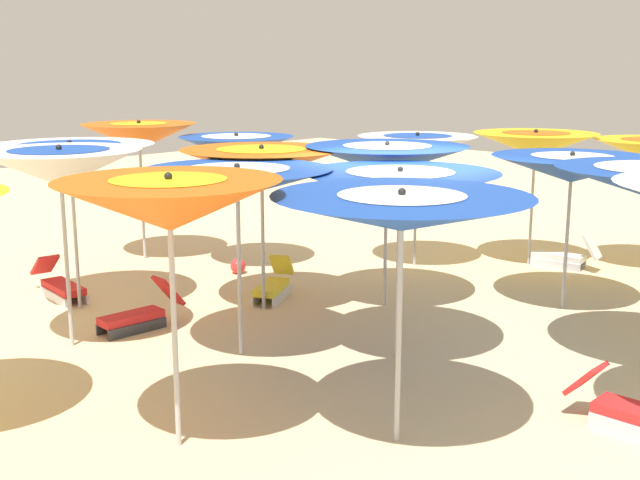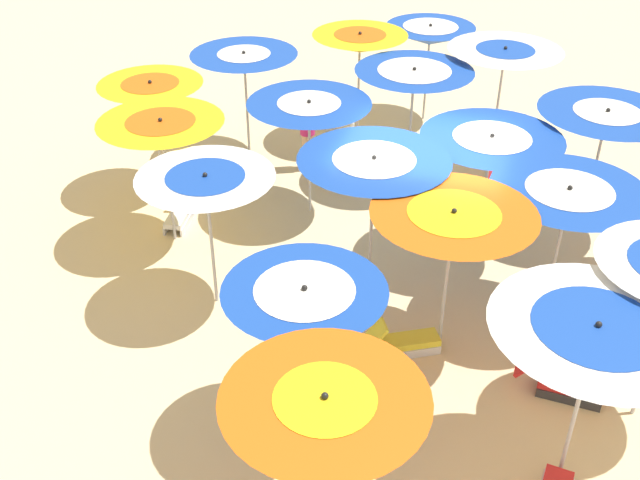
# 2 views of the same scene
# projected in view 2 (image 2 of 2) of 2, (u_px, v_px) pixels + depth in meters

# --- Properties ---
(ground) EXTENTS (40.17, 40.17, 0.04)m
(ground) POSITION_uv_depth(u_px,v_px,m) (415.00, 262.00, 12.82)
(ground) COLOR beige
(beach_umbrella_2) EXTENTS (2.29, 2.29, 2.35)m
(beach_umbrella_2) POSITION_uv_depth(u_px,v_px,m) (606.00, 120.00, 12.48)
(beach_umbrella_2) COLOR #B2B2B7
(beach_umbrella_2) RESTS_ON ground
(beach_umbrella_3) EXTENTS (2.24, 2.24, 2.46)m
(beach_umbrella_3) POSITION_uv_depth(u_px,v_px,m) (504.00, 58.00, 14.68)
(beach_umbrella_3) COLOR #B2B2B7
(beach_umbrella_3) RESTS_ON ground
(beach_umbrella_4) EXTENTS (1.97, 1.97, 2.24)m
(beach_umbrella_4) POSITION_uv_depth(u_px,v_px,m) (430.00, 35.00, 16.54)
(beach_umbrella_4) COLOR #B2B2B7
(beach_umbrella_4) RESTS_ON ground
(beach_umbrella_6) EXTENTS (2.19, 2.19, 2.29)m
(beach_umbrella_6) POSITION_uv_depth(u_px,v_px,m) (568.00, 199.00, 10.45)
(beach_umbrella_6) COLOR #B2B2B7
(beach_umbrella_6) RESTS_ON ground
(beach_umbrella_7) EXTENTS (2.27, 2.27, 2.27)m
(beach_umbrella_7) POSITION_uv_depth(u_px,v_px,m) (491.00, 148.00, 11.89)
(beach_umbrella_7) COLOR #B2B2B7
(beach_umbrella_7) RESTS_ON ground
(beach_umbrella_8) EXTENTS (2.23, 2.23, 2.35)m
(beach_umbrella_8) POSITION_uv_depth(u_px,v_px,m) (414.00, 79.00, 14.04)
(beach_umbrella_8) COLOR #B2B2B7
(beach_umbrella_8) RESTS_ON ground
(beach_umbrella_9) EXTENTS (1.98, 1.98, 2.42)m
(beach_umbrella_9) POSITION_uv_depth(u_px,v_px,m) (360.00, 43.00, 15.52)
(beach_umbrella_9) COLOR #B2B2B7
(beach_umbrella_9) RESTS_ON ground
(beach_umbrella_10) EXTENTS (2.29, 2.29, 2.39)m
(beach_umbrella_10) POSITION_uv_depth(u_px,v_px,m) (594.00, 341.00, 7.89)
(beach_umbrella_10) COLOR #B2B2B7
(beach_umbrella_10) RESTS_ON ground
(beach_umbrella_11) EXTENTS (2.22, 2.22, 2.33)m
(beach_umbrella_11) POSITION_uv_depth(u_px,v_px,m) (453.00, 225.00, 9.89)
(beach_umbrella_11) COLOR #B2B2B7
(beach_umbrella_11) RESTS_ON ground
(beach_umbrella_12) EXTENTS (2.28, 2.28, 2.35)m
(beach_umbrella_12) POSITION_uv_depth(u_px,v_px,m) (374.00, 170.00, 11.08)
(beach_umbrella_12) COLOR #B2B2B7
(beach_umbrella_12) RESTS_ON ground
(beach_umbrella_13) EXTENTS (2.19, 2.19, 2.23)m
(beach_umbrella_13) POSITION_uv_depth(u_px,v_px,m) (309.00, 112.00, 13.09)
(beach_umbrella_13) COLOR #B2B2B7
(beach_umbrella_13) RESTS_ON ground
(beach_umbrella_14) EXTENTS (2.15, 2.15, 2.28)m
(beach_umbrella_14) POSITION_uv_depth(u_px,v_px,m) (244.00, 62.00, 14.97)
(beach_umbrella_14) COLOR #B2B2B7
(beach_umbrella_14) RESTS_ON ground
(beach_umbrella_15) EXTENTS (1.98, 1.98, 2.46)m
(beach_umbrella_15) POSITION_uv_depth(u_px,v_px,m) (325.00, 415.00, 6.96)
(beach_umbrella_15) COLOR #B2B2B7
(beach_umbrella_15) RESTS_ON ground
(beach_umbrella_16) EXTENTS (1.91, 1.91, 2.29)m
(beach_umbrella_16) POSITION_uv_depth(u_px,v_px,m) (305.00, 302.00, 8.56)
(beach_umbrella_16) COLOR #B2B2B7
(beach_umbrella_16) RESTS_ON ground
(beach_umbrella_17) EXTENTS (2.01, 2.01, 2.29)m
(beach_umbrella_17) POSITION_uv_depth(u_px,v_px,m) (206.00, 188.00, 10.77)
(beach_umbrella_17) COLOR #B2B2B7
(beach_umbrella_17) RESTS_ON ground
(beach_umbrella_18) EXTENTS (2.07, 2.07, 2.34)m
(beach_umbrella_18) POSITION_uv_depth(u_px,v_px,m) (162.00, 132.00, 12.22)
(beach_umbrella_18) COLOR #B2B2B7
(beach_umbrella_18) RESTS_ON ground
(beach_umbrella_19) EXTENTS (1.93, 1.93, 2.25)m
(beach_umbrella_19) POSITION_uv_depth(u_px,v_px,m) (151.00, 92.00, 13.78)
(beach_umbrella_19) COLOR #B2B2B7
(beach_umbrella_19) RESTS_ON ground
(lounger_0) EXTENTS (1.27, 0.40, 0.56)m
(lounger_0) POSITION_uv_depth(u_px,v_px,m) (497.00, 167.00, 15.20)
(lounger_0) COLOR silver
(lounger_0) RESTS_ON ground
(lounger_1) EXTENTS (1.15, 0.48, 0.64)m
(lounger_1) POSITION_uv_depth(u_px,v_px,m) (181.00, 212.00, 13.75)
(lounger_1) COLOR silver
(lounger_1) RESTS_ON ground
(lounger_2) EXTENTS (0.81, 1.12, 0.58)m
(lounger_2) POSITION_uv_depth(u_px,v_px,m) (405.00, 341.00, 10.80)
(lounger_2) COLOR silver
(lounger_2) RESTS_ON ground
(lounger_4) EXTENTS (0.88, 1.22, 0.61)m
(lounger_4) POSITION_uv_depth(u_px,v_px,m) (331.00, 120.00, 17.10)
(lounger_4) COLOR silver
(lounger_4) RESTS_ON ground
(lounger_5) EXTENTS (0.40, 1.19, 0.65)m
(lounger_5) POSITION_uv_depth(u_px,v_px,m) (563.00, 383.00, 10.08)
(lounger_5) COLOR #333338
(lounger_5) RESTS_ON ground
(beachgoer_1) EXTENTS (0.30, 0.30, 1.70)m
(beachgoer_1) POSITION_uv_depth(u_px,v_px,m) (308.00, 129.00, 15.08)
(beachgoer_1) COLOR #D8A87F
(beachgoer_1) RESTS_ON ground
(beach_ball) EXTENTS (0.26, 0.26, 0.26)m
(beach_ball) POSITION_uv_depth(u_px,v_px,m) (336.00, 408.00, 9.81)
(beach_ball) COLOR red
(beach_ball) RESTS_ON ground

